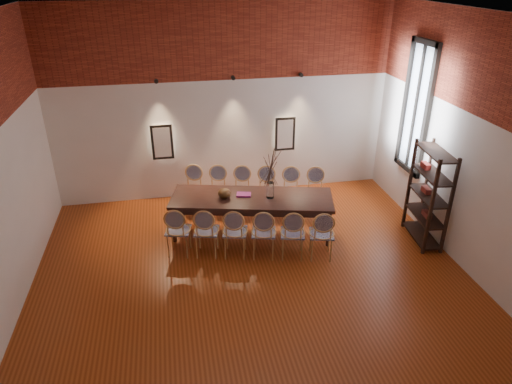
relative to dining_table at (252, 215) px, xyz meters
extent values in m
cube|color=#983F16|center=(-0.25, -1.70, -0.39)|extent=(7.00, 7.00, 0.02)
cube|color=silver|center=(-0.25, -1.70, 3.63)|extent=(7.00, 7.00, 0.02)
cube|color=silver|center=(-0.25, 1.85, 1.62)|extent=(7.00, 0.10, 4.00)
cube|color=silver|center=(-0.25, -5.25, 1.62)|extent=(7.00, 0.10, 4.00)
cube|color=silver|center=(3.30, -1.70, 1.62)|extent=(0.10, 7.00, 4.00)
cube|color=maroon|center=(-0.25, 1.78, 2.88)|extent=(7.00, 0.02, 1.50)
cube|color=maroon|center=(-0.25, -5.18, 2.88)|extent=(7.00, 0.02, 1.50)
cube|color=maroon|center=(3.23, -1.70, 2.88)|extent=(0.02, 7.00, 1.50)
cube|color=#FFEAC6|center=(-1.55, 1.75, 0.93)|extent=(0.36, 0.06, 0.66)
cube|color=#FFEAC6|center=(1.05, 1.75, 0.93)|extent=(0.36, 0.06, 0.66)
cylinder|color=black|center=(-1.55, 1.72, 2.17)|extent=(0.08, 0.10, 0.08)
cylinder|color=black|center=(-0.05, 1.72, 2.17)|extent=(0.08, 0.10, 0.08)
cylinder|color=black|center=(1.35, 1.72, 2.17)|extent=(0.08, 0.10, 0.08)
cube|color=silver|center=(3.21, 0.30, 1.77)|extent=(0.02, 0.78, 2.38)
cube|color=black|center=(3.19, 0.30, 1.77)|extent=(0.08, 0.90, 2.50)
cube|color=black|center=(3.19, 0.30, 1.77)|extent=(0.06, 0.06, 2.40)
cube|color=#361A14|center=(0.00, 0.00, 0.00)|extent=(3.10, 1.63, 0.75)
cylinder|color=silver|center=(0.33, -0.08, 0.53)|extent=(0.14, 0.14, 0.30)
ellipsoid|color=brown|center=(-0.49, 0.07, 0.46)|extent=(0.24, 0.24, 0.18)
cube|color=#982076|center=(-0.13, 0.10, 0.39)|extent=(0.30, 0.24, 0.03)
camera|label=1|loc=(-1.35, -7.30, 4.20)|focal=32.00mm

